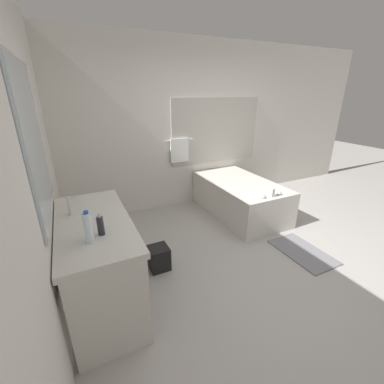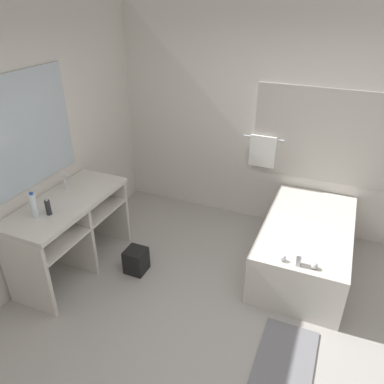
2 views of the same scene
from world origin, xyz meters
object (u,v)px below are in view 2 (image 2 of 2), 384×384
(water_bottle_1, at_px, (34,205))
(soap_dispenser, at_px, (48,207))
(waste_bin, at_px, (136,260))
(bathtub, at_px, (305,244))

(water_bottle_1, distance_m, soap_dispenser, 0.12)
(water_bottle_1, height_order, waste_bin, water_bottle_1)
(bathtub, height_order, waste_bin, bathtub)
(bathtub, xyz_separation_m, water_bottle_1, (-2.36, -1.35, 0.68))
(waste_bin, bearing_deg, water_bottle_1, -140.97)
(water_bottle_1, xyz_separation_m, waste_bin, (0.69, 0.56, -0.85))
(bathtub, bearing_deg, waste_bin, -154.66)
(water_bottle_1, relative_size, soap_dispenser, 1.42)
(bathtub, height_order, soap_dispenser, soap_dispenser)
(soap_dispenser, bearing_deg, bathtub, 29.33)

